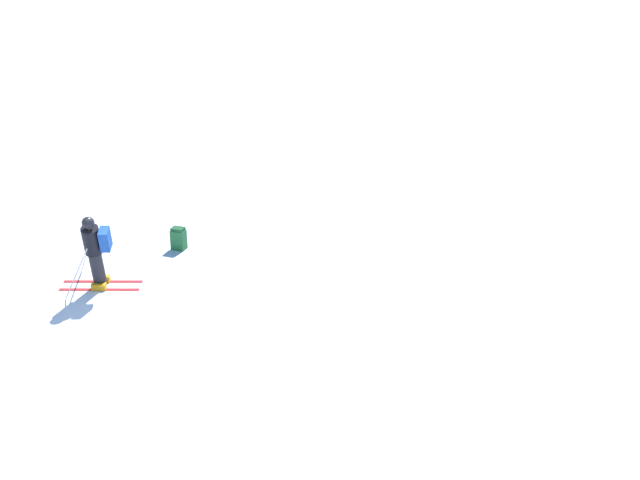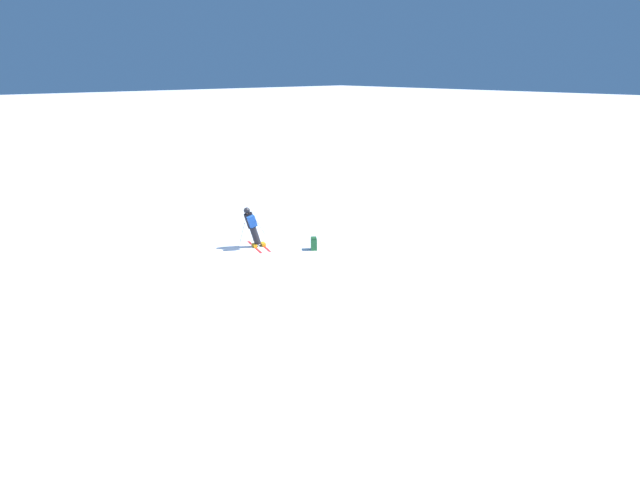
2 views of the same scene
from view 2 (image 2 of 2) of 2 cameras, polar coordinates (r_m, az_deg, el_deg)
The scene contains 3 objects.
ground_plane at distance 19.28m, azimuth -10.09°, elevation -1.57°, with size 300.00×300.00×0.00m, color white.
skier at distance 19.53m, azimuth -7.77°, elevation 1.66°, with size 1.36×1.65×1.69m.
spare_backpack at distance 19.36m, azimuth -0.71°, elevation -0.42°, with size 0.35×0.37×0.50m.
Camera 2 is at (9.28, 15.53, 6.65)m, focal length 28.00 mm.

